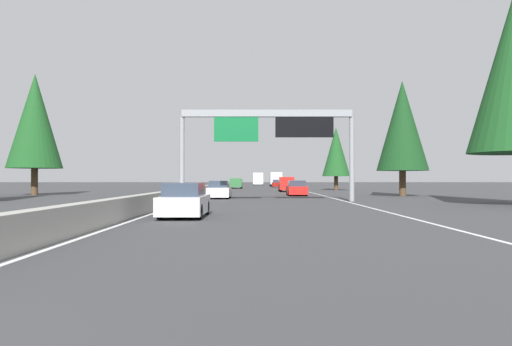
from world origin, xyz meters
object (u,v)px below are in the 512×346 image
Objects in this scene: sedan_far_right at (185,201)px; conifer_left_near at (35,121)px; box_truck_mid_left at (276,179)px; sedan_near_right at (297,189)px; bus_far_left at (258,178)px; minivan_mid_right at (236,183)px; conifer_right_near at (402,126)px; sedan_mid_center at (277,184)px; sedan_distant_a at (219,190)px; conifer_right_mid at (336,152)px; sign_gantry_overhead at (269,129)px; pickup_far_center at (287,184)px.

conifer_left_near is at bearing 34.58° from sedan_far_right.
sedan_near_right is at bearing 179.79° from box_truck_mid_left.
bus_far_left is (79.28, 3.48, 1.03)m from sedan_near_right.
conifer_left_near is (27.97, 19.28, 6.78)m from sedan_far_right.
box_truck_mid_left is 61.20m from conifer_left_near.
conifer_right_near is (-35.34, -17.15, 5.68)m from minivan_mid_right.
sedan_distant_a is (-52.30, 6.95, 0.00)m from sedan_mid_center.
conifer_right_mid is at bearing -16.56° from sedan_far_right.
sign_gantry_overhead is 2.88× the size of sedan_near_right.
minivan_mid_right is at bearing 5.35° from sign_gantry_overhead.
sedan_mid_center is at bearing -5.53° from sedan_far_right.
box_truck_mid_left reaches higher than sedan_mid_center.
sedan_mid_center is at bearing -7.57° from sedan_distant_a.
sign_gantry_overhead is 2.88× the size of sedan_distant_a.
minivan_mid_right is at bearing 175.20° from bus_far_left.
sedan_distant_a is (5.35, 4.02, -4.59)m from sign_gantry_overhead.
sedan_distant_a is at bearing 153.70° from conifer_right_mid.
bus_far_left reaches higher than sedan_mid_center.
conifer_left_near is (-77.45, 22.80, 5.75)m from bus_far_left.
sedan_near_right is at bearing -13.98° from sign_gantry_overhead.
box_truck_mid_left is (10.98, -0.25, 0.93)m from sedan_mid_center.
sedan_mid_center is (45.70, 0.05, 0.00)m from sedan_near_right.
sign_gantry_overhead reaches higher than sedan_near_right.
sedan_mid_center is at bearing -30.88° from conifer_left_near.
sedan_near_right is at bearing 161.68° from conifer_right_mid.
sign_gantry_overhead is 36.40m from conifer_right_mid.
minivan_mid_right is 45.42m from bus_far_left.
sedan_far_right is 0.48× the size of conifer_right_mid.
bus_far_left is at bearing 9.41° from conifer_right_near.
sedan_distant_a is 0.48× the size of conifer_right_mid.
sign_gantry_overhead is at bearing -143.05° from sedan_distant_a.
minivan_mid_right is (60.16, 0.28, 0.27)m from sedan_far_right.
sedan_near_right is 0.88× the size of minivan_mid_right.
bus_far_left is (91.22, 0.51, -3.56)m from sign_gantry_overhead.
sedan_near_right is 9.61m from sedan_distant_a.
minivan_mid_right is 0.59× the size of box_truck_mid_left.
sign_gantry_overhead is 1.16× the size of conifer_right_near.
conifer_right_mid reaches higher than sedan_near_right.
sedan_mid_center is at bearing 18.50° from conifer_right_mid.
sedan_far_right is at bearing 178.09° from bus_far_left.
sedan_mid_center is at bearing -31.77° from minivan_mid_right.
box_truck_mid_left is 1.93× the size of sedan_distant_a.
bus_far_left is at bearing 3.07° from pickup_far_center.
sedan_distant_a is at bearing 107.36° from conifer_right_near.
bus_far_left is 0.94× the size of conifer_left_near.
sedan_far_right is 0.79× the size of pickup_far_center.
sedan_mid_center is (57.64, -2.93, -4.59)m from sign_gantry_overhead.
pickup_far_center is 30.07m from conifer_left_near.
sedan_distant_a is 0.36× the size of conifer_left_near.
bus_far_left is at bearing 0.32° from sign_gantry_overhead.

